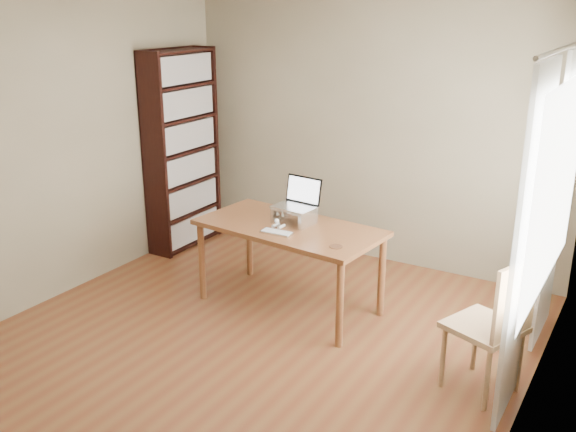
% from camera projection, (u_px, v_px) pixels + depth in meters
% --- Properties ---
extents(room, '(4.04, 4.54, 2.64)m').
position_uv_depth(room, '(244.00, 187.00, 4.54)').
color(room, brown).
rests_on(room, ground).
extents(bookshelf, '(0.30, 0.90, 2.10)m').
position_uv_depth(bookshelf, '(182.00, 150.00, 6.78)').
color(bookshelf, black).
rests_on(bookshelf, ground).
extents(curtains, '(0.03, 1.90, 2.25)m').
position_uv_depth(curtains, '(543.00, 218.00, 4.30)').
color(curtains, white).
rests_on(curtains, ground).
extents(desk, '(1.63, 0.93, 0.75)m').
position_uv_depth(desk, '(289.00, 235.00, 5.44)').
color(desk, brown).
rests_on(desk, ground).
extents(laptop_stand, '(0.32, 0.25, 0.13)m').
position_uv_depth(laptop_stand, '(294.00, 214.00, 5.45)').
color(laptop_stand, silver).
rests_on(laptop_stand, desk).
extents(laptop, '(0.37, 0.32, 0.25)m').
position_uv_depth(laptop, '(298.00, 199.00, 5.47)').
color(laptop, silver).
rests_on(laptop, laptop_stand).
extents(keyboard, '(0.27, 0.13, 0.02)m').
position_uv_depth(keyboard, '(277.00, 232.00, 5.22)').
color(keyboard, silver).
rests_on(keyboard, desk).
extents(coaster, '(0.10, 0.10, 0.01)m').
position_uv_depth(coaster, '(336.00, 247.00, 4.94)').
color(coaster, '#5B2F1F').
rests_on(coaster, desk).
extents(cat, '(0.23, 0.47, 0.14)m').
position_uv_depth(cat, '(293.00, 215.00, 5.50)').
color(cat, '#484338').
rests_on(cat, desk).
extents(chair, '(0.58, 0.57, 1.00)m').
position_uv_depth(chair, '(497.00, 321.00, 4.24)').
color(chair, tan).
rests_on(chair, ground).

